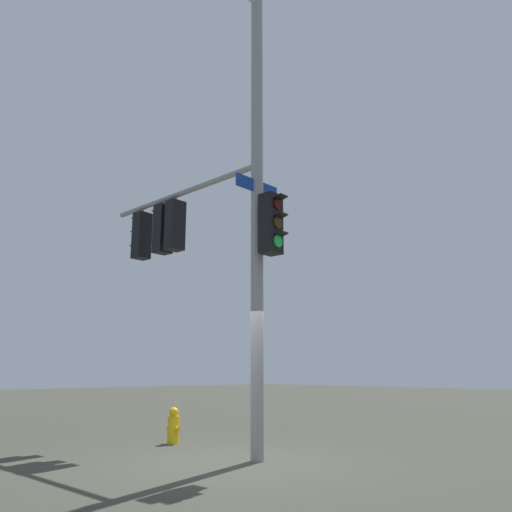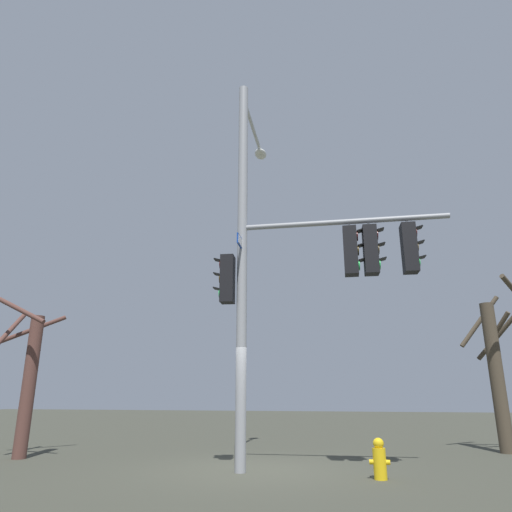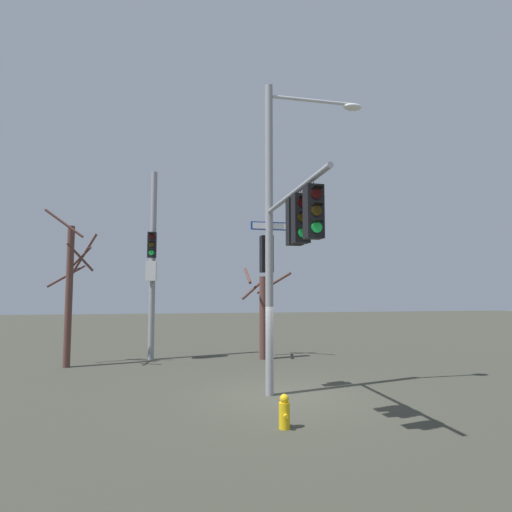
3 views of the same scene
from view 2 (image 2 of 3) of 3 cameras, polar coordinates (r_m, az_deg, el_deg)
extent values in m
plane|color=#3B3C31|center=(10.68, -0.31, -24.83)|extent=(80.00, 80.00, 0.00)
cylinder|color=gray|center=(10.69, -1.72, -0.10)|extent=(0.23, 0.23, 9.12)
cylinder|color=silver|center=(13.69, -0.38, 15.44)|extent=(0.26, 2.72, 0.10)
ellipsoid|color=silver|center=(14.80, 0.57, 12.41)|extent=(0.40, 0.62, 0.20)
cylinder|color=gray|center=(10.72, 10.55, 4.12)|extent=(4.62, 0.40, 0.12)
cube|color=black|center=(10.50, 11.54, 0.59)|extent=(0.31, 0.37, 1.10)
cylinder|color=#2F0403|center=(10.61, 12.32, 2.39)|extent=(0.04, 0.22, 0.22)
cube|color=black|center=(10.65, 12.68, 3.02)|extent=(0.17, 0.22, 0.06)
cylinder|color=#352504|center=(10.50, 12.44, 0.64)|extent=(0.04, 0.22, 0.22)
cube|color=black|center=(10.54, 12.80, 1.28)|extent=(0.17, 0.22, 0.06)
cylinder|color=#19D147|center=(10.41, 12.55, -1.15)|extent=(0.04, 0.22, 0.22)
cube|color=black|center=(10.44, 12.92, -0.49)|extent=(0.17, 0.22, 0.06)
cylinder|color=gray|center=(10.70, 11.34, 3.79)|extent=(0.04, 0.04, 0.15)
cube|color=black|center=(10.52, 13.89, 0.71)|extent=(0.33, 0.39, 1.10)
cylinder|color=#2F0403|center=(10.65, 14.65, 2.49)|extent=(0.05, 0.22, 0.22)
cube|color=black|center=(10.69, 15.00, 3.11)|extent=(0.18, 0.22, 0.06)
cylinder|color=#352504|center=(10.54, 14.78, 0.74)|extent=(0.05, 0.22, 0.22)
cube|color=black|center=(10.59, 15.14, 1.38)|extent=(0.18, 0.22, 0.06)
cylinder|color=#19D147|center=(10.45, 14.92, -1.04)|extent=(0.05, 0.22, 0.22)
cube|color=black|center=(10.49, 15.28, -0.39)|extent=(0.18, 0.22, 0.06)
cylinder|color=gray|center=(10.72, 13.66, 3.89)|extent=(0.04, 0.04, 0.15)
cube|color=black|center=(10.62, 18.31, 0.92)|extent=(0.33, 0.39, 1.10)
cylinder|color=#2F0403|center=(10.75, 19.01, 2.68)|extent=(0.05, 0.22, 0.22)
cube|color=black|center=(10.81, 19.34, 3.29)|extent=(0.18, 0.22, 0.06)
cylinder|color=#352504|center=(10.65, 19.18, 0.95)|extent=(0.05, 0.22, 0.22)
cube|color=black|center=(10.70, 19.52, 1.58)|extent=(0.18, 0.22, 0.06)
cylinder|color=#19D147|center=(10.56, 19.36, -0.81)|extent=(0.05, 0.22, 0.22)
cube|color=black|center=(10.60, 19.69, -0.17)|extent=(0.18, 0.22, 0.06)
cylinder|color=gray|center=(10.82, 18.01, 4.07)|extent=(0.04, 0.04, 0.15)
cube|color=black|center=(10.62, -3.52, -2.86)|extent=(0.34, 0.39, 1.10)
cylinder|color=#2F0403|center=(10.74, -4.35, -1.12)|extent=(0.05, 0.22, 0.22)
cube|color=black|center=(10.79, -4.73, -0.52)|extent=(0.18, 0.22, 0.06)
cylinder|color=#352504|center=(10.65, -4.39, -2.88)|extent=(0.05, 0.22, 0.22)
cube|color=black|center=(10.70, -4.77, -2.27)|extent=(0.18, 0.22, 0.06)
cylinder|color=#19D147|center=(10.58, -4.43, -4.67)|extent=(0.05, 0.22, 0.22)
cube|color=black|center=(10.62, -4.81, -4.04)|extent=(0.18, 0.22, 0.06)
cube|color=navy|center=(10.77, -1.70, 1.34)|extent=(0.10, 1.10, 0.24)
cube|color=white|center=(10.77, -1.61, 1.35)|extent=(0.07, 1.00, 0.18)
cylinder|color=yellow|center=(9.77, 14.97, -23.43)|extent=(0.24, 0.24, 0.55)
sphere|color=yellow|center=(9.73, 14.80, -21.37)|extent=(0.20, 0.20, 0.20)
cylinder|color=yellow|center=(9.76, 15.85, -23.21)|extent=(0.10, 0.09, 0.09)
cylinder|color=yellow|center=(9.76, 14.07, -23.34)|extent=(0.10, 0.09, 0.09)
cylinder|color=brown|center=(13.72, -26.13, -13.98)|extent=(0.34, 0.34, 3.55)
cylinder|color=brown|center=(14.14, -28.00, -8.09)|extent=(0.43, 1.49, 1.29)
cylinder|color=brown|center=(13.33, -26.91, -5.96)|extent=(1.45, 0.16, 0.75)
cylinder|color=brown|center=(14.69, -25.91, -8.19)|extent=(1.31, 1.41, 0.99)
cylinder|color=#443A2C|center=(15.17, 27.45, -12.85)|extent=(0.38, 0.38, 4.12)
cylinder|color=#443A2C|center=(15.88, 25.77, -7.24)|extent=(1.35, 0.37, 1.58)
cylinder|color=#443A2C|center=(15.62, 27.56, -8.01)|extent=(0.74, 0.72, 1.00)
cylinder|color=#443A2C|center=(15.95, 27.79, -8.40)|extent=(1.37, 0.99, 1.53)
camera|label=1|loc=(18.63, -17.35, -16.20)|focal=36.16mm
camera|label=3|loc=(11.88, 61.52, -0.62)|focal=28.48mm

